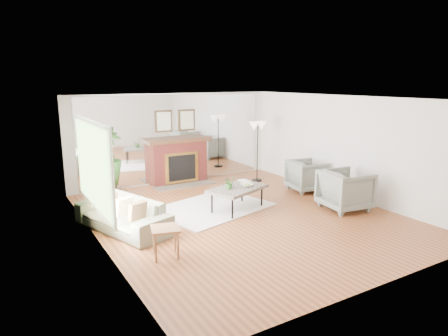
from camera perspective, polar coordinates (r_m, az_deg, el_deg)
ground at (r=8.66m, az=2.62°, el=-6.82°), size 7.00×7.00×0.00m
wall_left at (r=7.17m, az=-17.70°, el=-1.10°), size 0.02×7.00×2.50m
wall_right at (r=10.26m, az=16.82°, el=2.92°), size 0.02×7.00×2.50m
wall_back at (r=11.37m, az=-7.02°, el=4.25°), size 6.00×0.02×2.50m
mirror_panel at (r=11.35m, az=-6.98°, el=4.23°), size 5.40×0.04×2.40m
window_panel at (r=7.54m, az=-18.23°, el=0.28°), size 0.04×2.40×1.50m
fireplace at (r=11.26m, az=-6.47°, el=1.13°), size 1.85×0.83×2.05m
area_rug at (r=9.14m, az=-1.76°, el=-5.68°), size 2.91×2.40×0.03m
coffee_table at (r=8.86m, az=1.96°, el=-3.04°), size 1.53×1.21×0.54m
sofa at (r=8.02m, az=-14.31°, el=-6.47°), size 1.47×2.27×0.62m
armchair_back at (r=10.68m, az=11.80°, el=-1.06°), size 1.03×1.01×0.81m
armchair_front at (r=9.36m, az=16.94°, el=-3.01°), size 1.10×1.08×0.90m
side_table at (r=6.67m, az=-8.38°, el=-9.09°), size 0.55×0.55×0.51m
potted_ficus at (r=10.39m, az=-16.72°, el=1.38°), size 1.09×1.09×1.79m
floor_lamp at (r=11.33m, az=4.85°, el=5.34°), size 0.56×0.31×1.71m
tabletop_plant at (r=8.71m, az=0.75°, el=-2.05°), size 0.30×0.28×0.28m
fruit_bowl at (r=8.90m, az=3.26°, el=-2.46°), size 0.27×0.27×0.07m
book at (r=9.29m, az=2.40°, el=-1.95°), size 0.21×0.29×0.02m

